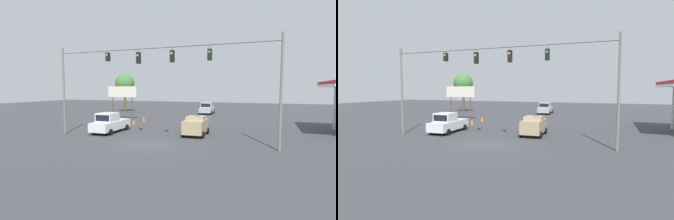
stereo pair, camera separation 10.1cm
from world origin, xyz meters
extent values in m
plane|color=#3D3D42|center=(0.00, 0.00, 0.00)|extent=(140.00, 140.00, 0.00)
cylinder|color=slate|center=(-10.15, -1.78, 4.37)|extent=(0.20, 0.20, 8.74)
cylinder|color=slate|center=(10.15, -1.78, 4.37)|extent=(0.20, 0.20, 8.74)
cylinder|color=black|center=(0.00, -1.78, 8.12)|extent=(20.30, 0.04, 0.04)
cube|color=black|center=(-4.80, -1.78, 7.35)|extent=(0.32, 0.36, 0.91)
cylinder|color=black|center=(-4.80, -1.78, 7.97)|extent=(0.03, 0.03, 0.32)
cylinder|color=green|center=(-4.80, -1.59, 7.56)|extent=(0.20, 0.02, 0.20)
cube|color=black|center=(-1.60, -1.78, 7.37)|extent=(0.32, 0.36, 1.00)
cylinder|color=black|center=(-1.60, -1.78, 8.00)|extent=(0.03, 0.03, 0.25)
cylinder|color=orange|center=(-1.60, -1.59, 7.60)|extent=(0.20, 0.02, 0.20)
cube|color=black|center=(1.60, -1.78, 7.36)|extent=(0.32, 0.36, 1.00)
cylinder|color=black|center=(1.60, -1.78, 7.99)|extent=(0.03, 0.03, 0.26)
cylinder|color=orange|center=(1.60, -1.59, 7.59)|extent=(0.20, 0.02, 0.20)
cube|color=black|center=(4.80, -1.78, 7.58)|extent=(0.32, 0.36, 0.77)
cylinder|color=black|center=(4.80, -1.78, 8.05)|extent=(0.03, 0.03, 0.15)
cylinder|color=orange|center=(4.80, -1.59, 7.76)|extent=(0.20, 0.02, 0.20)
cube|color=#A8AAB2|center=(1.48, -28.67, 0.77)|extent=(2.38, 5.23, 0.90)
cube|color=#A8AAB2|center=(1.45, -28.05, 1.67)|extent=(2.03, 1.95, 0.90)
cube|color=black|center=(1.40, -27.12, 1.67)|extent=(1.67, 0.11, 0.63)
cylinder|color=black|center=(2.44, -26.94, 0.32)|extent=(0.26, 0.65, 0.64)
cylinder|color=black|center=(0.35, -27.06, 0.32)|extent=(0.26, 0.65, 0.64)
cylinder|color=black|center=(2.62, -30.27, 0.32)|extent=(0.26, 0.65, 0.64)
cylinder|color=black|center=(0.53, -30.39, 0.32)|extent=(0.26, 0.65, 0.64)
cube|color=silver|center=(6.42, -4.48, 0.77)|extent=(2.24, 5.45, 0.90)
cube|color=silver|center=(6.38, -3.84, 1.67)|extent=(1.91, 2.02, 0.90)
cube|color=black|center=(6.33, -2.86, 1.67)|extent=(1.58, 0.10, 0.63)
cylinder|color=black|center=(7.31, -2.69, 0.32)|extent=(0.25, 0.65, 0.64)
cylinder|color=black|center=(5.34, -2.79, 0.32)|extent=(0.25, 0.65, 0.64)
cylinder|color=black|center=(7.49, -6.16, 0.32)|extent=(0.25, 0.65, 0.64)
cylinder|color=black|center=(5.52, -6.26, 0.32)|extent=(0.25, 0.65, 0.64)
cube|color=tan|center=(-2.61, -5.88, 0.95)|extent=(2.09, 4.13, 1.25)
cube|color=tan|center=(-2.61, -5.88, 1.75)|extent=(1.83, 1.86, 0.36)
cube|color=black|center=(-2.57, -6.77, 1.75)|extent=(1.51, 0.09, 0.25)
cylinder|color=black|center=(-3.49, -7.23, 0.32)|extent=(0.25, 0.65, 0.64)
cylinder|color=black|center=(-1.60, -7.14, 0.32)|extent=(0.25, 0.65, 0.64)
cylinder|color=black|center=(-3.62, -4.61, 0.32)|extent=(0.25, 0.65, 0.64)
cylinder|color=black|center=(-1.73, -4.52, 0.32)|extent=(0.25, 0.65, 0.64)
cone|color=orange|center=(7.14, -4.29, 0.37)|extent=(0.38, 0.38, 0.74)
cone|color=orange|center=(7.26, -7.72, 0.37)|extent=(0.38, 0.38, 0.74)
cone|color=orange|center=(7.10, -10.77, 0.37)|extent=(0.38, 0.38, 0.74)
cone|color=orange|center=(7.30, -14.06, 0.37)|extent=(0.38, 0.38, 0.74)
cylinder|color=silver|center=(-16.37, -15.53, 2.54)|extent=(0.36, 0.36, 5.08)
cylinder|color=#4C473D|center=(9.56, -14.80, 1.69)|extent=(0.16, 0.16, 3.39)
cylinder|color=#4C473D|center=(12.91, -14.80, 1.69)|extent=(0.16, 0.16, 3.39)
cube|color=silver|center=(11.23, -14.80, 4.19)|extent=(4.80, 0.12, 1.61)
cylinder|color=brown|center=(17.50, -26.19, 2.33)|extent=(0.49, 0.49, 4.67)
sphere|color=#427A38|center=(17.50, -26.19, 5.72)|extent=(3.81, 3.81, 3.81)
camera|label=1|loc=(-9.40, 19.17, 4.63)|focal=28.00mm
camera|label=2|loc=(-9.50, 19.14, 4.63)|focal=28.00mm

